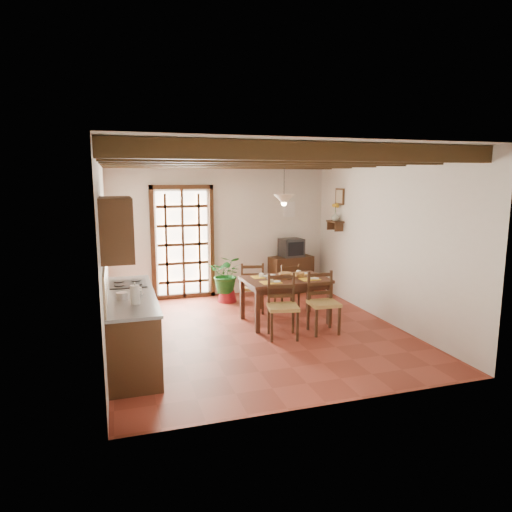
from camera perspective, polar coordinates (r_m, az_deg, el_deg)
name	(u,v)px	position (r m, az deg, el deg)	size (l,w,h in m)	color
ground_plane	(258,331)	(7.36, 0.19, -9.41)	(5.00, 5.00, 0.00)	maroon
room_shell	(258,218)	(6.98, 0.20, 4.83)	(4.52, 5.02, 2.81)	silver
ceiling_beams	(258,159)	(6.96, 0.20, 12.01)	(4.50, 4.34, 0.20)	black
french_door	(183,241)	(9.25, -9.15, 1.92)	(1.26, 0.11, 2.32)	white
kitchen_counter	(131,326)	(6.33, -15.39, -8.46)	(0.64, 2.25, 1.38)	#351F10
upper_cabinet	(116,229)	(5.36, -17.05, 3.28)	(0.35, 0.80, 0.70)	#351F10
range_hood	(118,228)	(6.61, -16.89, 3.43)	(0.38, 0.60, 0.54)	white
counter_items	(129,289)	(6.29, -15.62, -3.99)	(0.50, 1.43, 0.25)	black
dining_table	(285,284)	(7.69, 3.67, -3.48)	(1.42, 0.95, 0.75)	#3D1F13
chair_near_left	(283,318)	(7.02, 3.35, -7.74)	(0.53, 0.51, 0.97)	#AF904A
chair_near_right	(323,314)	(7.31, 8.39, -7.17)	(0.47, 0.45, 0.96)	#AF904A
chair_far_left	(252,296)	(8.30, -0.54, -5.08)	(0.51, 0.49, 0.93)	#AF904A
chair_far_right	(287,294)	(8.55, 3.90, -4.80)	(0.42, 0.40, 0.86)	#AF904A
table_setting	(285,276)	(7.66, 3.68, -2.56)	(1.01, 0.67, 0.09)	gold
table_bowl	(270,277)	(7.62, 1.81, -2.64)	(0.22, 0.22, 0.05)	white
sideboard	(291,274)	(9.75, 4.38, -2.29)	(0.91, 0.41, 0.77)	#351F10
crt_tv	(291,248)	(9.64, 4.44, 1.05)	(0.49, 0.46, 0.38)	black
fuse_box	(289,209)	(9.82, 4.20, 5.83)	(0.25, 0.03, 0.32)	white
plant_pot	(227,296)	(9.07, -3.63, -5.00)	(0.39, 0.39, 0.24)	maroon
potted_plant	(227,273)	(8.97, -3.66, -2.15)	(1.75, 1.50, 1.94)	#144C19
wall_shelf	(335,224)	(9.30, 9.86, 4.02)	(0.20, 0.42, 0.20)	#351F10
shelf_vase	(335,217)	(9.29, 9.89, 4.87)	(0.15, 0.15, 0.15)	#B2BFB2
shelf_flowers	(336,206)	(9.27, 9.92, 6.15)	(0.14, 0.14, 0.36)	gold
framed_picture	(340,196)	(9.30, 10.42, 7.33)	(0.03, 0.32, 0.32)	brown
pendant_lamp	(284,199)	(7.59, 3.51, 7.19)	(0.36, 0.36, 0.84)	black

